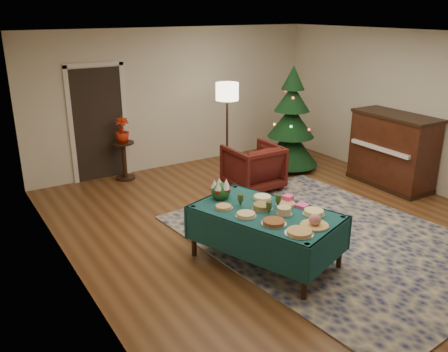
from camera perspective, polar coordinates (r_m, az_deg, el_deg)
room_shell at (r=6.63m, az=8.01°, el=4.64°), size 7.00×7.00×7.00m
doorway at (r=8.96m, az=-14.88°, el=6.42°), size 1.08×0.04×2.16m
rug at (r=6.81m, az=12.69°, el=-7.34°), size 3.55×4.46×0.02m
buffet_table at (r=5.88m, az=5.05°, el=-5.49°), size 1.58×2.03×0.69m
platter_0 at (r=5.30m, az=9.05°, el=-6.70°), size 0.33×0.33×0.04m
platter_1 at (r=5.49m, az=10.87°, el=-5.41°), size 0.33×0.33×0.15m
platter_2 at (r=5.80m, az=10.75°, el=-4.32°), size 0.27×0.27×0.06m
platter_3 at (r=5.49m, az=6.01°, el=-5.55°), size 0.30×0.30×0.05m
platter_4 at (r=5.74m, az=7.23°, el=-4.18°), size 0.20×0.20×0.09m
platter_5 at (r=6.01m, az=7.51°, el=-3.37°), size 0.26×0.26×0.04m
platter_6 at (r=5.65m, az=2.66°, el=-4.69°), size 0.26×0.26×0.05m
platter_7 at (r=5.87m, az=4.61°, el=-3.71°), size 0.26×0.26×0.07m
platter_8 at (r=6.18m, az=4.64°, el=-2.59°), size 0.26×0.26×0.04m
platter_9 at (r=5.87m, az=-0.06°, el=-3.76°), size 0.23×0.23×0.04m
goblet_0 at (r=5.91m, az=2.00°, el=-2.90°), size 0.07×0.07×0.16m
goblet_1 at (r=5.93m, az=6.53°, el=-2.95°), size 0.07×0.07×0.16m
goblet_2 at (r=5.71m, az=5.43°, el=-3.83°), size 0.07×0.07×0.16m
napkin_stack at (r=5.99m, az=9.39°, el=-3.54°), size 0.18×0.18×0.04m
gift_box at (r=6.10m, az=7.70°, el=-2.73°), size 0.14×0.14×0.09m
centerpiece at (r=6.13m, az=-0.39°, el=-1.67°), size 0.25×0.25×0.29m
armchair at (r=8.30m, az=3.53°, el=1.34°), size 0.86×0.81×0.89m
floor_lamp at (r=8.87m, az=0.38°, el=9.46°), size 0.42×0.42×1.74m
side_table at (r=9.00m, az=-11.89°, el=1.76°), size 0.40×0.40×0.71m
potted_plant at (r=8.86m, az=-12.11°, el=4.81°), size 0.26×0.46×0.26m
christmas_tree at (r=9.35m, az=8.08°, el=6.25°), size 1.20×1.20×2.03m
piano at (r=8.92m, az=19.59°, el=2.84°), size 0.75×1.53×1.31m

